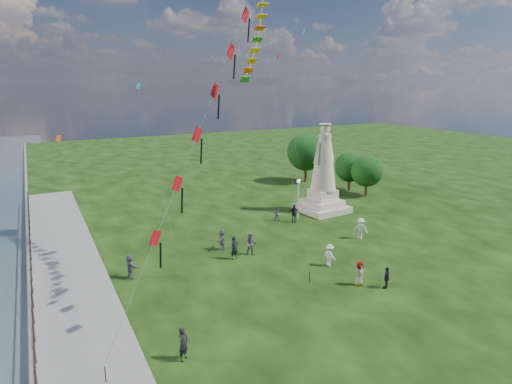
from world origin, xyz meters
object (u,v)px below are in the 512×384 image
person_5 (130,266)px  person_2 (330,255)px  person_8 (361,228)px  person_11 (222,240)px  person_3 (387,278)px  statue (323,179)px  person_7 (276,213)px  person_6 (234,248)px  person_4 (359,274)px  person_9 (294,213)px  person_1 (251,244)px  person_0 (183,344)px  lamppost (298,191)px

person_5 → person_2: bearing=-124.4°
person_8 → person_11: 12.22m
person_3 → person_11: bearing=-88.9°
person_8 → statue: bearing=125.3°
person_5 → person_7: size_ratio=1.20×
person_5 → person_11: person_5 is taller
person_6 → person_7: 10.33m
person_7 → person_11: size_ratio=0.84×
person_7 → person_11: person_11 is taller
person_4 → person_5: size_ratio=0.94×
person_5 → person_11: 7.96m
person_9 → person_1: bearing=-126.2°
person_1 → person_6: bearing=-143.8°
person_2 → person_5: person_5 is taller
person_2 → person_4: (-0.17, -3.50, -0.01)m
person_0 → person_5: (-0.34, 10.52, 0.00)m
person_0 → person_8: person_8 is taller
lamppost → person_3: 15.72m
person_3 → person_2: bearing=-107.0°
person_5 → person_1: bearing=-106.6°
person_0 → person_1: (8.99, 10.23, 0.04)m
person_9 → person_7: bearing=150.5°
statue → lamppost: statue is taller
person_7 → person_9: bearing=169.9°
lamppost → person_4: 14.87m
person_3 → person_9: person_9 is taller
statue → person_7: size_ratio=6.27×
lamppost → person_0: size_ratio=2.31×
statue → person_11: statue is taller
statue → person_7: bearing=180.0°
lamppost → person_9: bearing=-143.8°
person_3 → person_0: bearing=-26.6°
lamppost → person_9: size_ratio=2.24×
statue → person_3: (-6.80, -16.36, -2.75)m
person_0 → person_8: size_ratio=0.95×
person_2 → person_6: (-5.76, 4.42, 0.09)m
person_0 → person_1: 13.62m
statue → person_8: 8.95m
person_9 → person_11: bearing=-142.1°
statue → person_6: statue is taller
person_11 → person_7: bearing=157.7°
statue → lamppost: (-3.81, -1.09, -0.55)m
person_6 → person_7: bearing=26.4°
lamppost → person_1: 10.54m
person_4 → person_11: size_ratio=0.95×
person_7 → person_11: (-7.86, -4.58, 0.14)m
person_5 → lamppost: bearing=-86.8°
person_6 → person_7: size_ratio=1.26×
lamppost → person_1: (-8.40, -6.04, -2.03)m
person_9 → person_11: (-9.06, -3.26, -0.03)m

